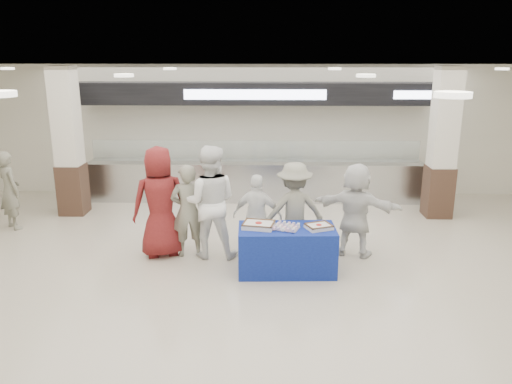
{
  "coord_description": "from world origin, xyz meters",
  "views": [
    {
      "loc": [
        0.3,
        -6.32,
        3.42
      ],
      "look_at": [
        0.11,
        1.6,
        1.23
      ],
      "focal_mm": 35.0,
      "sensor_mm": 36.0,
      "label": 1
    }
  ],
  "objects_px": {
    "civilian_maroon": "(160,202)",
    "chef_short": "(257,216)",
    "cupcake_tray": "(286,227)",
    "civilian_white": "(356,210)",
    "soldier_a": "(188,211)",
    "soldier_bg": "(10,190)",
    "sheet_cake_left": "(259,225)",
    "chef_tall": "(210,202)",
    "sheet_cake_right": "(319,226)",
    "display_table": "(287,250)",
    "soldier_b": "(294,210)"
  },
  "relations": [
    {
      "from": "civilian_maroon",
      "to": "chef_short",
      "type": "bearing_deg",
      "value": 159.98
    },
    {
      "from": "cupcake_tray",
      "to": "civilian_white",
      "type": "distance_m",
      "value": 1.45
    },
    {
      "from": "soldier_a",
      "to": "soldier_bg",
      "type": "relative_size",
      "value": 1.03
    },
    {
      "from": "sheet_cake_left",
      "to": "cupcake_tray",
      "type": "bearing_deg",
      "value": -6.08
    },
    {
      "from": "soldier_bg",
      "to": "civilian_maroon",
      "type": "bearing_deg",
      "value": -162.06
    },
    {
      "from": "chef_tall",
      "to": "soldier_bg",
      "type": "xyz_separation_m",
      "value": [
        -4.18,
        1.34,
        -0.19
      ]
    },
    {
      "from": "soldier_bg",
      "to": "sheet_cake_right",
      "type": "bearing_deg",
      "value": -158.69
    },
    {
      "from": "cupcake_tray",
      "to": "chef_tall",
      "type": "height_order",
      "value": "chef_tall"
    },
    {
      "from": "civilian_maroon",
      "to": "soldier_bg",
      "type": "relative_size",
      "value": 1.22
    },
    {
      "from": "display_table",
      "to": "civilian_white",
      "type": "xyz_separation_m",
      "value": [
        1.21,
        0.73,
        0.46
      ]
    },
    {
      "from": "cupcake_tray",
      "to": "soldier_b",
      "type": "bearing_deg",
      "value": 77.23
    },
    {
      "from": "civilian_white",
      "to": "soldier_bg",
      "type": "distance_m",
      "value": 6.81
    },
    {
      "from": "cupcake_tray",
      "to": "soldier_bg",
      "type": "height_order",
      "value": "soldier_bg"
    },
    {
      "from": "chef_short",
      "to": "civilian_white",
      "type": "distance_m",
      "value": 1.7
    },
    {
      "from": "sheet_cake_right",
      "to": "soldier_a",
      "type": "relative_size",
      "value": 0.29
    },
    {
      "from": "sheet_cake_right",
      "to": "civilian_maroon",
      "type": "bearing_deg",
      "value": 165.84
    },
    {
      "from": "sheet_cake_right",
      "to": "soldier_bg",
      "type": "bearing_deg",
      "value": 161.44
    },
    {
      "from": "soldier_b",
      "to": "sheet_cake_right",
      "type": "bearing_deg",
      "value": 106.77
    },
    {
      "from": "sheet_cake_left",
      "to": "chef_tall",
      "type": "height_order",
      "value": "chef_tall"
    },
    {
      "from": "soldier_a",
      "to": "soldier_bg",
      "type": "xyz_separation_m",
      "value": [
        -3.79,
        1.34,
        -0.02
      ]
    },
    {
      "from": "chef_tall",
      "to": "soldier_bg",
      "type": "height_order",
      "value": "chef_tall"
    },
    {
      "from": "cupcake_tray",
      "to": "soldier_a",
      "type": "height_order",
      "value": "soldier_a"
    },
    {
      "from": "display_table",
      "to": "cupcake_tray",
      "type": "relative_size",
      "value": 3.35
    },
    {
      "from": "sheet_cake_right",
      "to": "sheet_cake_left",
      "type": "bearing_deg",
      "value": 178.07
    },
    {
      "from": "chef_tall",
      "to": "civilian_white",
      "type": "xyz_separation_m",
      "value": [
        2.51,
        0.09,
        -0.15
      ]
    },
    {
      "from": "soldier_bg",
      "to": "display_table",
      "type": "bearing_deg",
      "value": -160.01
    },
    {
      "from": "display_table",
      "to": "cupcake_tray",
      "type": "height_order",
      "value": "cupcake_tray"
    },
    {
      "from": "display_table",
      "to": "cupcake_tray",
      "type": "bearing_deg",
      "value": -111.23
    },
    {
      "from": "display_table",
      "to": "soldier_bg",
      "type": "height_order",
      "value": "soldier_bg"
    },
    {
      "from": "soldier_a",
      "to": "soldier_bg",
      "type": "height_order",
      "value": "soldier_a"
    },
    {
      "from": "cupcake_tray",
      "to": "soldier_a",
      "type": "relative_size",
      "value": 0.28
    },
    {
      "from": "chef_tall",
      "to": "chef_short",
      "type": "height_order",
      "value": "chef_tall"
    },
    {
      "from": "civilian_white",
      "to": "soldier_a",
      "type": "bearing_deg",
      "value": 21.65
    },
    {
      "from": "sheet_cake_right",
      "to": "soldier_a",
      "type": "bearing_deg",
      "value": 163.06
    },
    {
      "from": "chef_tall",
      "to": "soldier_b",
      "type": "relative_size",
      "value": 1.17
    },
    {
      "from": "sheet_cake_left",
      "to": "soldier_bg",
      "type": "bearing_deg",
      "value": 158.53
    },
    {
      "from": "soldier_a",
      "to": "chef_tall",
      "type": "relative_size",
      "value": 0.83
    },
    {
      "from": "chef_tall",
      "to": "soldier_bg",
      "type": "bearing_deg",
      "value": -17.15
    },
    {
      "from": "display_table",
      "to": "sheet_cake_left",
      "type": "height_order",
      "value": "sheet_cake_left"
    },
    {
      "from": "sheet_cake_right",
      "to": "chef_tall",
      "type": "height_order",
      "value": "chef_tall"
    },
    {
      "from": "sheet_cake_left",
      "to": "chef_short",
      "type": "distance_m",
      "value": 0.64
    },
    {
      "from": "civilian_maroon",
      "to": "sheet_cake_left",
      "type": "bearing_deg",
      "value": 139.56
    },
    {
      "from": "soldier_a",
      "to": "civilian_maroon",
      "type": "bearing_deg",
      "value": -15.37
    },
    {
      "from": "civilian_maroon",
      "to": "soldier_a",
      "type": "xyz_separation_m",
      "value": [
        0.47,
        -0.0,
        -0.15
      ]
    },
    {
      "from": "sheet_cake_right",
      "to": "civilian_white",
      "type": "distance_m",
      "value": 1.04
    },
    {
      "from": "chef_short",
      "to": "soldier_bg",
      "type": "distance_m",
      "value": 5.17
    },
    {
      "from": "sheet_cake_left",
      "to": "civilian_white",
      "type": "relative_size",
      "value": 0.33
    },
    {
      "from": "sheet_cake_left",
      "to": "sheet_cake_right",
      "type": "height_order",
      "value": "sheet_cake_left"
    },
    {
      "from": "chef_tall",
      "to": "civilian_white",
      "type": "distance_m",
      "value": 2.52
    },
    {
      "from": "chef_tall",
      "to": "soldier_b",
      "type": "distance_m",
      "value": 1.45
    }
  ]
}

